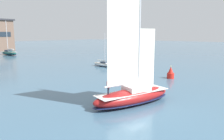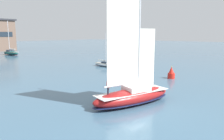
# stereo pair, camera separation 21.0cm
# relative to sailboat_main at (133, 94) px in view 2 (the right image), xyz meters

# --- Properties ---
(ground_plane) EXTENTS (400.00, 400.00, 0.00)m
(ground_plane) POSITION_rel_sailboat_main_xyz_m (-0.01, 0.00, -1.11)
(ground_plane) COLOR #42667F
(sailboat_main) EXTENTS (10.66, 5.80, 14.10)m
(sailboat_main) POSITION_rel_sailboat_main_xyz_m (0.00, 0.00, 0.00)
(sailboat_main) COLOR maroon
(sailboat_main) RESTS_ON ground
(sailboat_moored_mid_channel) EXTENTS (2.79, 9.09, 12.40)m
(sailboat_moored_mid_channel) POSITION_rel_sailboat_main_xyz_m (18.68, 66.73, -0.27)
(sailboat_moored_mid_channel) COLOR #194C47
(sailboat_moored_mid_channel) RESTS_ON ground
(sailboat_moored_outer_mooring) EXTENTS (1.77, 5.85, 8.01)m
(sailboat_moored_outer_mooring) POSITION_rel_sailboat_main_xyz_m (19.16, 21.10, -0.56)
(sailboat_moored_outer_mooring) COLOR white
(sailboat_moored_outer_mooring) RESTS_ON ground
(channel_buoy) EXTENTS (1.26, 1.26, 2.25)m
(channel_buoy) POSITION_rel_sailboat_main_xyz_m (16.05, 2.65, -0.21)
(channel_buoy) COLOR red
(channel_buoy) RESTS_ON ground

